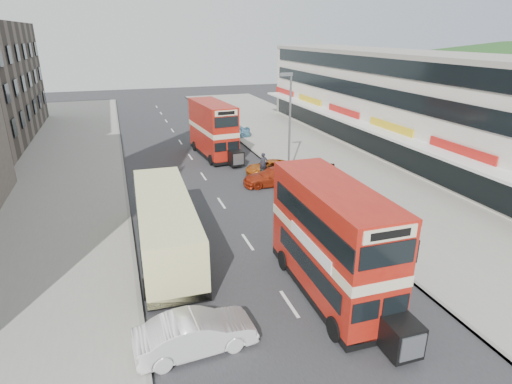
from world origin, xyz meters
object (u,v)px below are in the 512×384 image
object	(u,v)px
car_left_front	(195,333)
pedestrian_near	(331,176)
bus_main	(332,241)
car_right_b	(268,167)
street_lamp	(289,117)
coach	(165,223)
bus_second	(213,129)
car_right_a	(274,176)
cyclist	(264,170)
car_right_c	(231,131)

from	to	relation	value
car_left_front	pedestrian_near	bearing A→B (deg)	-47.21
bus_main	car_right_b	world-z (taller)	bus_main
street_lamp	bus_main	world-z (taller)	street_lamp
car_left_front	car_right_b	bearing A→B (deg)	-31.34
bus_main	coach	xyz separation A→B (m)	(-6.34, 6.11, -0.93)
bus_second	coach	bearing A→B (deg)	64.06
bus_second	car_right_a	bearing A→B (deg)	99.60
bus_main	car_right_b	xyz separation A→B (m)	(3.28, 16.86, -2.05)
street_lamp	bus_main	bearing A→B (deg)	-106.04
bus_second	cyclist	bearing A→B (deg)	100.55
pedestrian_near	cyclist	distance (m)	5.54
car_left_front	pedestrian_near	world-z (taller)	pedestrian_near
car_right_b	bus_main	bearing A→B (deg)	-17.11
car_right_b	pedestrian_near	world-z (taller)	pedestrian_near
car_right_a	car_right_c	distance (m)	15.85
car_left_front	car_right_c	size ratio (longest dim) A/B	1.02
street_lamp	car_left_front	xyz separation A→B (m)	(-10.83, -17.47, -4.06)
car_left_front	bus_second	bearing A→B (deg)	-18.53
street_lamp	bus_main	xyz separation A→B (m)	(-4.54, -15.78, -2.19)
bus_main	pedestrian_near	world-z (taller)	bus_main
car_left_front	car_right_c	xyz separation A→B (m)	(9.90, 31.63, 0.01)
bus_main	car_right_a	distance (m)	14.50
cyclist	bus_main	bearing A→B (deg)	-95.64
bus_main	coach	size ratio (longest dim) A/B	0.84
bus_second	car_right_c	size ratio (longest dim) A/B	2.06
street_lamp	cyclist	distance (m)	4.58
bus_second	cyclist	size ratio (longest dim) A/B	4.15
pedestrian_near	car_right_a	bearing A→B (deg)	-34.19
car_right_b	cyclist	world-z (taller)	cyclist
bus_main	car_right_c	distance (m)	30.21
coach	car_left_front	size ratio (longest dim) A/B	2.43
street_lamp	car_right_b	world-z (taller)	street_lamp
street_lamp	bus_main	distance (m)	16.56
car_right_a	cyclist	bearing A→B (deg)	-166.01
cyclist	car_left_front	bearing A→B (deg)	-113.52
coach	car_right_b	distance (m)	14.46
coach	car_right_c	size ratio (longest dim) A/B	2.48
bus_main	coach	world-z (taller)	bus_main
street_lamp	coach	xyz separation A→B (m)	(-10.88, -9.66, -3.13)
coach	car_right_a	bearing A→B (deg)	43.13
car_right_a	car_right_b	distance (m)	2.81
coach	street_lamp	bearing A→B (deg)	43.24
car_right_c	pedestrian_near	size ratio (longest dim) A/B	2.18
bus_second	car_right_b	world-z (taller)	bus_second
street_lamp	coach	size ratio (longest dim) A/B	0.76
coach	car_right_a	distance (m)	12.11
bus_second	cyclist	xyz separation A→B (m)	(2.21, -7.82, -1.83)
bus_second	car_left_front	size ratio (longest dim) A/B	2.01
coach	car_right_c	bearing A→B (deg)	68.95
car_right_c	bus_second	bearing A→B (deg)	-23.40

